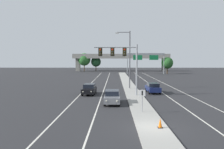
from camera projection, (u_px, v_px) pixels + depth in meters
ground_plane at (152, 129)px, 17.56m from camera, size 260.00×260.00×0.00m
median_island at (133, 93)px, 35.51m from camera, size 2.40×110.00×0.15m
lane_stripe_oncoming_center at (104, 88)px, 42.55m from camera, size 0.14×100.00×0.01m
lane_stripe_receding_center at (156, 88)px, 42.45m from camera, size 0.14×100.00×0.01m
edge_stripe_left at (86, 88)px, 42.59m from camera, size 0.14×100.00×0.01m
edge_stripe_right at (174, 88)px, 42.41m from camera, size 0.14×100.00×0.01m
overhead_signal_mast at (122, 58)px, 32.86m from camera, size 6.12×0.44×7.20m
median_sign_post at (142, 97)px, 22.48m from camera, size 0.60×0.10×2.20m
street_lamp_median at (128, 56)px, 40.63m from camera, size 2.58×0.28×10.00m
car_oncoming_grey at (112, 97)px, 27.55m from camera, size 1.85×4.48×1.58m
car_oncoming_black at (89, 89)px, 34.83m from camera, size 1.91×4.51×1.58m
car_receding_navy at (153, 88)px, 36.39m from camera, size 1.92×4.51×1.58m
traffic_cone_median_nose at (160, 123)px, 17.31m from camera, size 0.36×0.36×0.74m
highway_sign_gantry at (146, 57)px, 82.44m from camera, size 13.28×0.42×7.50m
overpass_bridge at (121, 58)px, 103.42m from camera, size 42.40×6.40×7.65m
tree_far_left_a at (84, 59)px, 102.82m from camera, size 5.52×5.52×7.98m
tree_far_right_a at (167, 63)px, 83.85m from camera, size 4.19×4.19×6.06m
tree_far_left_b at (96, 62)px, 104.01m from camera, size 4.40×4.40×6.36m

